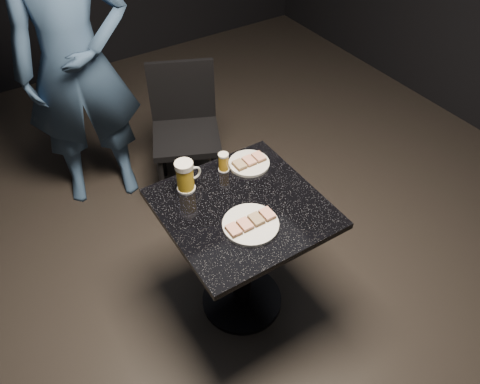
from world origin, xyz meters
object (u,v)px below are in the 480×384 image
(table, at_px, (242,241))
(beer_mug, at_px, (185,176))
(plate_large, at_px, (251,224))
(beer_tumbler, at_px, (224,162))
(chair, at_px, (185,124))
(plate_small, at_px, (249,163))
(patron, at_px, (75,65))

(table, xyz_separation_m, beer_mug, (-0.16, 0.23, 0.32))
(plate_large, xyz_separation_m, table, (0.03, 0.12, -0.25))
(beer_mug, bearing_deg, beer_tumbler, 6.22)
(beer_tumbler, bearing_deg, chair, 78.02)
(plate_small, relative_size, patron, 0.11)
(table, bearing_deg, beer_tumbler, 77.58)
(patron, height_order, beer_tumbler, patron)
(table, distance_m, beer_mug, 0.43)
(plate_large, height_order, chair, chair)
(chair, bearing_deg, beer_mug, -115.59)
(plate_small, relative_size, chair, 0.23)
(patron, bearing_deg, plate_small, -51.57)
(plate_small, bearing_deg, beer_mug, 178.52)
(plate_small, distance_m, chair, 0.84)
(patron, distance_m, beer_tumbler, 1.11)
(table, bearing_deg, plate_small, 50.84)
(patron, height_order, chair, patron)
(table, relative_size, beer_tumbler, 7.65)
(plate_large, height_order, beer_tumbler, beer_tumbler)
(plate_large, relative_size, patron, 0.13)
(patron, relative_size, table, 2.50)
(patron, bearing_deg, beer_mug, -68.25)
(beer_mug, bearing_deg, patron, 97.38)
(plate_small, height_order, patron, patron)
(plate_small, distance_m, beer_mug, 0.35)
(plate_large, relative_size, chair, 0.28)
(beer_tumbler, relative_size, chair, 0.11)
(plate_small, bearing_deg, chair, 87.44)
(plate_large, bearing_deg, plate_small, 57.75)
(beer_mug, bearing_deg, table, -55.88)
(plate_small, bearing_deg, patron, 114.05)
(table, height_order, beer_tumbler, beer_tumbler)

